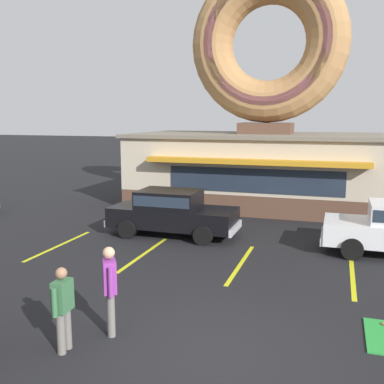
# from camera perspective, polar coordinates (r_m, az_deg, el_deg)

# --- Properties ---
(ground_plane) EXTENTS (160.00, 160.00, 0.00)m
(ground_plane) POSITION_cam_1_polar(r_m,az_deg,el_deg) (8.41, 2.67, -19.89)
(ground_plane) COLOR black
(donut_shop_building) EXTENTS (12.30, 6.75, 10.96)m
(donut_shop_building) POSITION_cam_1_polar(r_m,az_deg,el_deg) (21.27, 9.38, 8.34)
(donut_shop_building) COLOR brown
(donut_shop_building) RESTS_ON ground
(car_black) EXTENTS (4.56, 1.98, 1.60)m
(car_black) POSITION_cam_1_polar(r_m,az_deg,el_deg) (15.77, -2.59, -2.41)
(car_black) COLOR black
(car_black) RESTS_ON ground
(pedestrian_leather_jacket_man) EXTENTS (0.41, 0.52, 1.73)m
(pedestrian_leather_jacket_man) POSITION_cam_1_polar(r_m,az_deg,el_deg) (8.81, -10.40, -11.67)
(pedestrian_leather_jacket_man) COLOR slate
(pedestrian_leather_jacket_man) RESTS_ON ground
(pedestrian_clipboard_woman) EXTENTS (0.25, 0.60, 1.55)m
(pedestrian_clipboard_woman) POSITION_cam_1_polar(r_m,az_deg,el_deg) (8.44, -16.07, -13.71)
(pedestrian_clipboard_woman) COLOR slate
(pedestrian_clipboard_woman) RESTS_ON ground
(parking_stripe_far_left) EXTENTS (0.12, 3.60, 0.01)m
(parking_stripe_far_left) POSITION_cam_1_polar(r_m,az_deg,el_deg) (15.31, -16.49, -6.52)
(parking_stripe_far_left) COLOR yellow
(parking_stripe_far_left) RESTS_ON ground
(parking_stripe_left) EXTENTS (0.12, 3.60, 0.01)m
(parking_stripe_left) POSITION_cam_1_polar(r_m,az_deg,el_deg) (13.88, -6.12, -7.83)
(parking_stripe_left) COLOR yellow
(parking_stripe_left) RESTS_ON ground
(parking_stripe_mid_left) EXTENTS (0.12, 3.60, 0.01)m
(parking_stripe_mid_left) POSITION_cam_1_polar(r_m,az_deg,el_deg) (12.99, 6.21, -9.05)
(parking_stripe_mid_left) COLOR yellow
(parking_stripe_mid_left) RESTS_ON ground
(parking_stripe_centre) EXTENTS (0.12, 3.60, 0.01)m
(parking_stripe_centre) POSITION_cam_1_polar(r_m,az_deg,el_deg) (12.77, 19.70, -9.91)
(parking_stripe_centre) COLOR yellow
(parking_stripe_centre) RESTS_ON ground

